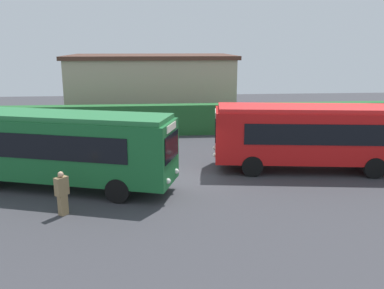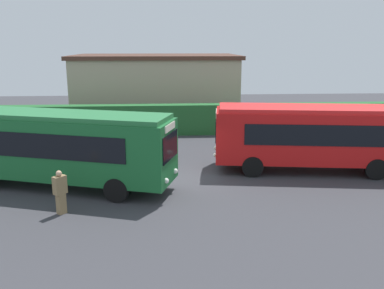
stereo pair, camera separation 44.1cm
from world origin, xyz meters
name	(u,v)px [view 1 (the left image)]	position (x,y,z in m)	size (l,w,h in m)	color
ground_plane	(184,178)	(0.00, 0.00, 0.00)	(64.00, 64.00, 0.00)	#38383D
bus_green	(58,146)	(-5.44, -0.84, 1.90)	(10.30, 5.28, 3.30)	#19602D
bus_red	(309,134)	(6.21, 0.78, 1.84)	(9.47, 3.78, 3.20)	red
person_left	(62,192)	(-4.71, -3.83, 0.87)	(0.51, 0.53, 1.67)	olive
hedge_row	(174,120)	(0.00, 9.65, 1.04)	(44.00, 1.01, 2.07)	#235E2C
depot_building	(152,87)	(-1.50, 15.90, 2.63)	(13.12, 8.21, 5.23)	tan
traffic_cone	(120,139)	(-3.48, 7.09, 0.30)	(0.36, 0.36, 0.60)	orange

